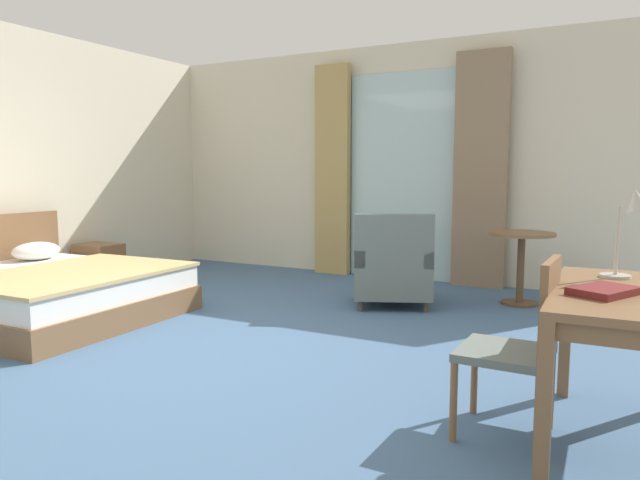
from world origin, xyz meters
name	(u,v)px	position (x,y,z in m)	size (l,w,h in m)	color
ground	(208,355)	(0.00, 0.00, -0.05)	(6.63, 7.44, 0.10)	#426084
wall_back	(386,163)	(0.00, 3.46, 1.39)	(6.23, 0.12, 2.79)	beige
balcony_glass_door	(405,177)	(0.27, 3.38, 1.23)	(1.39, 0.02, 2.45)	silver
curtain_panel_left	(332,171)	(-0.65, 3.28, 1.30)	(0.45, 0.10, 2.59)	tan
curtain_panel_right	(481,171)	(1.19, 3.28, 1.30)	(0.58, 0.10, 2.59)	#897056
bed	(43,291)	(-1.88, 0.05, 0.24)	(2.05, 1.89, 0.87)	brown
nightstand	(99,264)	(-2.69, 1.38, 0.23)	(0.48, 0.38, 0.46)	brown
writing_desk	(617,311)	(2.64, -0.33, 0.65)	(0.58, 1.23, 0.75)	brown
desk_chair	(523,341)	(2.25, -0.44, 0.48)	(0.43, 0.43, 0.88)	slate
desk_lamp	(631,216)	(2.68, -0.01, 1.06)	(0.21, 0.15, 0.47)	#B7B2A8
closed_book	(604,291)	(2.59, -0.48, 0.77)	(0.20, 0.29, 0.03)	maroon
armchair_by_window	(392,269)	(0.69, 1.91, 0.36)	(0.94, 0.92, 0.90)	slate
round_cafe_table	(521,252)	(1.76, 2.56, 0.52)	(0.62, 0.62, 0.71)	brown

